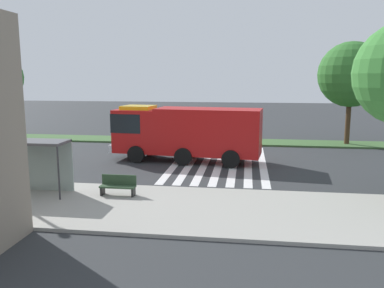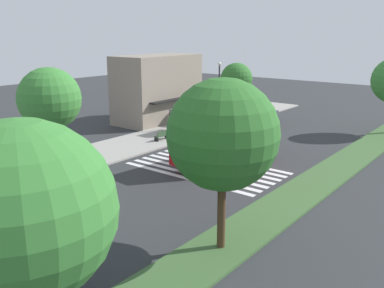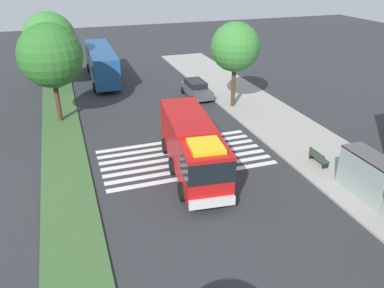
{
  "view_description": "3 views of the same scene",
  "coord_description": "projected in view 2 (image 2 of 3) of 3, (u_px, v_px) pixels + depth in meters",
  "views": [
    {
      "loc": [
        -1.8,
        24.65,
        5.42
      ],
      "look_at": [
        1.52,
        0.87,
        1.31
      ],
      "focal_mm": 37.0,
      "sensor_mm": 36.0,
      "label": 1
    },
    {
      "loc": [
        -25.09,
        -18.15,
        10.01
      ],
      "look_at": [
        0.57,
        1.92,
        1.43
      ],
      "focal_mm": 40.28,
      "sensor_mm": 36.0,
      "label": 2
    },
    {
      "loc": [
        22.46,
        -7.2,
        12.41
      ],
      "look_at": [
        1.46,
        0.05,
        1.73
      ],
      "focal_mm": 36.05,
      "sensor_mm": 36.0,
      "label": 3
    }
  ],
  "objects": [
    {
      "name": "parked_car_mid",
      "position": [
        263.0,
        114.0,
        48.95
      ],
      "size": [
        4.3,
        2.09,
        1.7
      ],
      "rotation": [
        0.0,
        0.0,
        0.03
      ],
      "color": "#474C51",
      "rests_on": "ground_plane"
    },
    {
      "name": "street_lamp",
      "position": [
        219.0,
        90.0,
        44.36
      ],
      "size": [
        0.36,
        0.36,
        6.8
      ],
      "color": "#2D2D30",
      "rests_on": "sidewalk"
    },
    {
      "name": "median_tree_far_west",
      "position": [
        24.0,
        212.0,
        11.72
      ],
      "size": [
        5.14,
        5.14,
        7.69
      ],
      "color": "#47301E",
      "rests_on": "median_strip"
    },
    {
      "name": "sidewalk_tree_far_west",
      "position": [
        50.0,
        99.0,
        29.2
      ],
      "size": [
        4.29,
        4.29,
        7.54
      ],
      "color": "#47301E",
      "rests_on": "sidewalk"
    },
    {
      "name": "crosswalk",
      "position": [
        206.0,
        168.0,
        32.37
      ],
      "size": [
        5.85,
        11.43,
        0.01
      ],
      "color": "silver",
      "rests_on": "ground_plane"
    },
    {
      "name": "parked_car_west",
      "position": [
        22.0,
        187.0,
        26.14
      ],
      "size": [
        4.72,
        2.05,
        1.63
      ],
      "rotation": [
        0.0,
        0.0,
        0.0
      ],
      "color": "#474C51",
      "rests_on": "ground_plane"
    },
    {
      "name": "storefront_building",
      "position": [
        157.0,
        89.0,
        48.44
      ],
      "size": [
        10.06,
        5.83,
        7.43
      ],
      "color": "gray",
      "rests_on": "ground_plane"
    },
    {
      "name": "median_tree_west",
      "position": [
        223.0,
        135.0,
        18.98
      ],
      "size": [
        5.05,
        5.05,
        7.97
      ],
      "color": "#47301E",
      "rests_on": "median_strip"
    },
    {
      "name": "ground_plane",
      "position": [
        207.0,
        168.0,
        32.48
      ],
      "size": [
        120.0,
        120.0,
        0.0
      ],
      "primitive_type": "plane",
      "color": "#2D3033"
    },
    {
      "name": "bus_stop_shelter",
      "position": [
        188.0,
        115.0,
        42.81
      ],
      "size": [
        3.5,
        1.4,
        2.46
      ],
      "color": "#4C4C51",
      "rests_on": "sidewalk"
    },
    {
      "name": "bench_near_shelter",
      "position": [
        162.0,
        135.0,
        40.07
      ],
      "size": [
        1.6,
        0.5,
        0.9
      ],
      "color": "#2D472D",
      "rests_on": "sidewalk"
    },
    {
      "name": "median_strip",
      "position": [
        306.0,
        190.0,
        27.78
      ],
      "size": [
        60.0,
        3.0,
        0.14
      ],
      "primitive_type": "cube",
      "color": "#3D6033",
      "rests_on": "ground_plane"
    },
    {
      "name": "fire_truck",
      "position": [
        227.0,
        137.0,
        33.62
      ],
      "size": [
        9.81,
        3.58,
        3.54
      ],
      "rotation": [
        0.0,
        0.0,
        -0.11
      ],
      "color": "#B71414",
      "rests_on": "ground_plane"
    },
    {
      "name": "sidewalk",
      "position": [
        122.0,
        147.0,
        38.0
      ],
      "size": [
        60.0,
        5.9,
        0.14
      ],
      "primitive_type": "cube",
      "color": "#9E9B93",
      "rests_on": "ground_plane"
    },
    {
      "name": "sidewalk_tree_center",
      "position": [
        236.0,
        79.0,
        47.39
      ],
      "size": [
        3.52,
        3.52,
        6.51
      ],
      "color": "#513823",
      "rests_on": "sidewalk"
    }
  ]
}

